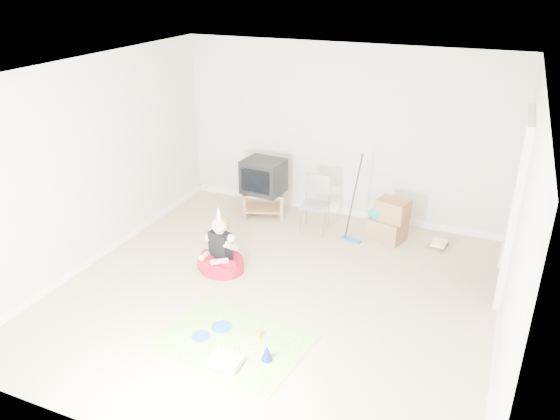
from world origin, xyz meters
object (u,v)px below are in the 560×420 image
at_px(tv_stand, 264,201).
at_px(folding_chair, 315,205).
at_px(crt_tv, 264,176).
at_px(birthday_cake, 226,362).
at_px(seated_woman, 221,257).
at_px(cardboard_boxes, 389,221).

distance_m(tv_stand, folding_chair, 0.95).
bearing_deg(crt_tv, birthday_cake, -66.08).
xyz_separation_m(crt_tv, birthday_cake, (1.12, -3.34, -0.61)).
bearing_deg(seated_woman, birthday_cake, -59.95).
height_order(tv_stand, birthday_cake, tv_stand).
bearing_deg(folding_chair, birthday_cake, -86.09).
height_order(cardboard_boxes, birthday_cake, cardboard_boxes).
distance_m(tv_stand, birthday_cake, 3.53).
bearing_deg(cardboard_boxes, seated_woman, -136.43).
bearing_deg(folding_chair, tv_stand, 167.04).
xyz_separation_m(tv_stand, folding_chair, (0.91, -0.21, 0.17)).
bearing_deg(seated_woman, tv_stand, 96.41).
relative_size(tv_stand, seated_woman, 0.83).
height_order(crt_tv, birthday_cake, crt_tv).
bearing_deg(crt_tv, cardboard_boxes, 3.66).
xyz_separation_m(crt_tv, folding_chair, (0.91, -0.21, -0.24)).
relative_size(tv_stand, crt_tv, 1.23).
bearing_deg(folding_chair, crt_tv, 167.04).
bearing_deg(tv_stand, crt_tv, 90.00).
bearing_deg(seated_woman, folding_chair, 65.04).
height_order(tv_stand, folding_chair, folding_chair).
bearing_deg(cardboard_boxes, birthday_cake, -104.36).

